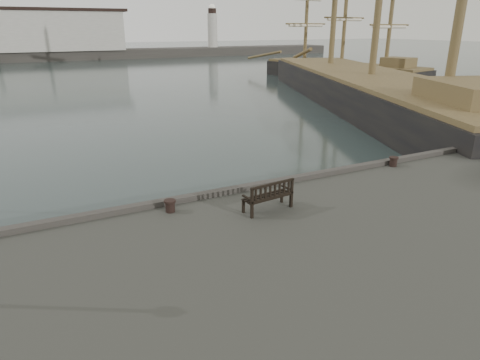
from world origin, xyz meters
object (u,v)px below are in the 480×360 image
(bench, at_px, (268,201))
(bollard_left, at_px, (170,206))
(bollard_right, at_px, (393,162))
(tall_ship_far, at_px, (341,75))
(tall_ship_main, at_px, (369,97))

(bench, height_order, bollard_left, bench)
(bollard_right, height_order, tall_ship_far, tall_ship_far)
(bench, bearing_deg, tall_ship_main, 34.54)
(bollard_right, relative_size, tall_ship_main, 0.01)
(bench, height_order, tall_ship_far, tall_ship_far)
(tall_ship_main, relative_size, tall_ship_far, 1.79)
(tall_ship_far, bearing_deg, tall_ship_main, -135.00)
(bollard_right, height_order, tall_ship_main, tall_ship_main)
(tall_ship_far, bearing_deg, bollard_right, -139.71)
(bench, distance_m, tall_ship_far, 48.99)
(bench, relative_size, bollard_left, 4.36)
(tall_ship_main, bearing_deg, tall_ship_far, 78.76)
(bench, height_order, tall_ship_main, tall_ship_main)
(tall_ship_far, bearing_deg, bench, -145.00)
(bollard_left, height_order, tall_ship_main, tall_ship_main)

